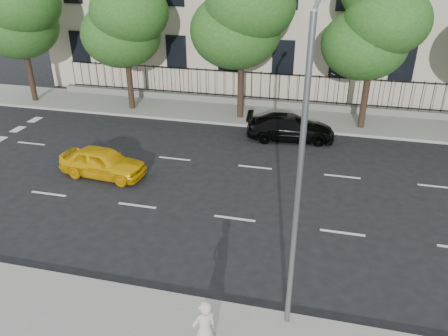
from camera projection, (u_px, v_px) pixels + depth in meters
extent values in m
plane|color=black|center=(219.00, 259.00, 14.48)|extent=(120.00, 120.00, 0.00)
cube|color=gray|center=(275.00, 116.00, 26.60)|extent=(60.00, 4.00, 0.15)
cube|color=slate|center=(279.00, 103.00, 27.95)|extent=(30.00, 0.50, 0.40)
cube|color=black|center=(279.00, 99.00, 27.82)|extent=(28.80, 0.05, 0.05)
cube|color=black|center=(280.00, 74.00, 27.10)|extent=(28.80, 0.05, 0.05)
cylinder|color=slate|center=(298.00, 193.00, 10.09)|extent=(0.14, 0.14, 8.00)
cylinder|color=slate|center=(318.00, 3.00, 9.60)|extent=(0.10, 3.00, 0.10)
cylinder|color=#382619|center=(31.00, 77.00, 28.51)|extent=(0.36, 0.36, 3.15)
ellipsoid|color=#1F4F1A|center=(18.00, 26.00, 27.45)|extent=(4.94, 4.94, 4.06)
ellipsoid|color=#1F4F1A|center=(21.00, 3.00, 26.18)|extent=(4.68, 4.68, 3.85)
cylinder|color=#382619|center=(130.00, 85.00, 27.09)|extent=(0.36, 0.36, 2.97)
ellipsoid|color=#1F4F1A|center=(121.00, 34.00, 26.09)|extent=(4.75, 4.75, 3.90)
ellipsoid|color=#1F4F1A|center=(129.00, 12.00, 24.85)|extent=(4.50, 4.50, 3.70)
cylinder|color=#382619|center=(241.00, 90.00, 25.54)|extent=(0.36, 0.36, 3.32)
ellipsoid|color=#1F4F1A|center=(236.00, 31.00, 24.41)|extent=(5.13, 5.13, 4.21)
ellipsoid|color=#1F4F1A|center=(251.00, 4.00, 23.12)|extent=(4.86, 4.86, 4.00)
cylinder|color=#382619|center=(364.00, 101.00, 24.13)|extent=(0.36, 0.36, 3.08)
ellipsoid|color=#1F4F1A|center=(364.00, 44.00, 23.14)|extent=(4.56, 4.56, 3.74)
ellipsoid|color=#1F4F1A|center=(387.00, 20.00, 21.92)|extent=(4.32, 4.32, 3.55)
imported|color=#F5B80A|center=(103.00, 162.00, 19.52)|extent=(4.01, 1.89, 1.33)
imported|color=black|center=(290.00, 127.00, 23.30)|extent=(4.87, 2.43, 1.36)
imported|color=beige|center=(204.00, 330.00, 10.46)|extent=(0.76, 0.75, 1.77)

